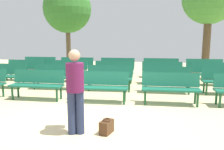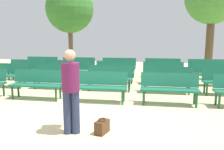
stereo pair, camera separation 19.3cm
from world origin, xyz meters
name	(u,v)px [view 1 (the left image)]	position (x,y,z in m)	size (l,w,h in m)	color
ground_plane	(91,120)	(0.00, 0.00, 0.00)	(24.52, 24.52, 0.00)	beige
bench_r0_c1	(37,83)	(-2.04, 1.52, 0.50)	(1.60, 0.49, 0.87)	#19664C
bench_r0_c2	(101,85)	(-0.10, 1.55, 0.50)	(1.62, 0.54, 0.87)	#19664C
bench_r0_c3	(171,86)	(1.89, 1.65, 0.50)	(1.61, 0.52, 0.87)	#19664C
bench_r1_c0	(4,74)	(-4.04, 2.86, 0.50)	(1.60, 0.49, 0.87)	#19664C
bench_r1_c1	(55,75)	(-2.09, 2.97, 0.50)	(1.62, 0.56, 0.87)	#19664C
bench_r1_c2	(110,76)	(-0.09, 3.02, 0.50)	(1.62, 0.55, 0.87)	#19664C
bench_r1_c3	(167,78)	(1.87, 3.03, 0.50)	(1.61, 0.52, 0.87)	#19664C
bench_r2_c0	(24,69)	(-4.05, 4.27, 0.50)	(1.60, 0.50, 0.87)	#19664C
bench_r2_c1	(68,69)	(-2.10, 4.37, 0.50)	(1.61, 0.52, 0.87)	#19664C
bench_r2_c2	(114,70)	(-0.15, 4.45, 0.50)	(1.62, 0.55, 0.87)	#19664C
bench_r2_c3	(162,71)	(1.79, 4.48, 0.50)	(1.62, 0.54, 0.87)	#19664C
bench_r2_c4	(213,72)	(3.72, 4.55, 0.50)	(1.61, 0.53, 0.87)	#19664C
bench_r3_c0	(39,65)	(-4.09, 5.74, 0.50)	(1.61, 0.50, 0.87)	#19664C
bench_r3_c1	(76,65)	(-2.18, 5.74, 0.50)	(1.61, 0.52, 0.87)	#19664C
bench_r3_c2	(117,66)	(-0.22, 5.82, 0.50)	(1.61, 0.50, 0.87)	#19664C
bench_r3_c3	(161,67)	(1.80, 5.94, 0.50)	(1.61, 0.50, 0.87)	#19664C
bench_r3_c4	(205,67)	(3.72, 5.94, 0.50)	(1.62, 0.55, 0.87)	#19664C
tree_0	(67,9)	(-3.25, 7.67, 3.34)	(2.62, 2.62, 4.67)	brown
visitor_with_backpack	(75,87)	(-0.10, -0.72, 0.94)	(0.43, 0.58, 1.65)	navy
handbag	(107,127)	(0.49, -0.65, 0.13)	(0.26, 0.36, 0.29)	#4C2D19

